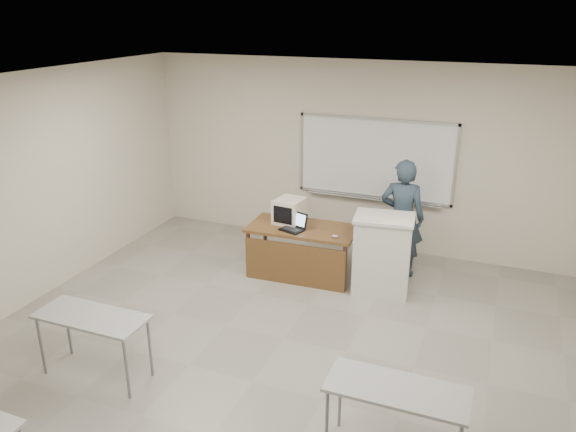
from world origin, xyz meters
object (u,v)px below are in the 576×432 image
at_px(laptop, 293,225).
at_px(presenter, 402,218).
at_px(podium, 382,254).
at_px(mouse, 335,236).
at_px(whiteboard, 375,160).
at_px(instructor_desk, 300,242).
at_px(crt_monitor, 290,211).
at_px(keyboard, 394,220).

distance_m(laptop, presenter, 1.58).
bearing_deg(podium, laptop, 173.64).
height_order(mouse, presenter, presenter).
xyz_separation_m(podium, presenter, (0.12, 0.67, 0.31)).
distance_m(whiteboard, presenter, 1.18).
height_order(podium, laptop, podium).
bearing_deg(podium, presenter, 72.27).
height_order(instructor_desk, mouse, mouse).
height_order(crt_monitor, laptop, crt_monitor).
height_order(whiteboard, presenter, whiteboard).
xyz_separation_m(crt_monitor, mouse, (0.80, -0.33, -0.16)).
relative_size(instructor_desk, laptop, 4.94).
relative_size(podium, presenter, 0.64).
bearing_deg(mouse, whiteboard, 104.17).
xyz_separation_m(crt_monitor, laptop, (0.15, -0.25, -0.12)).
distance_m(laptop, mouse, 0.66).
bearing_deg(mouse, presenter, 64.51).
height_order(instructor_desk, podium, podium).
relative_size(instructor_desk, podium, 1.40).
relative_size(mouse, presenter, 0.05).
xyz_separation_m(whiteboard, keyboard, (0.65, -1.59, -0.35)).
relative_size(whiteboard, laptop, 7.85).
xyz_separation_m(instructor_desk, podium, (1.20, 0.01, -0.00)).
relative_size(laptop, mouse, 3.34).
relative_size(crt_monitor, mouse, 4.63).
bearing_deg(crt_monitor, whiteboard, 58.79).
relative_size(whiteboard, instructor_desk, 1.59).
relative_size(crt_monitor, keyboard, 1.06).
height_order(instructor_desk, presenter, presenter).
xyz_separation_m(instructor_desk, crt_monitor, (-0.25, 0.24, 0.36)).
bearing_deg(presenter, whiteboard, -54.08).
bearing_deg(mouse, laptop, -166.90).
xyz_separation_m(podium, crt_monitor, (-1.45, 0.23, 0.37)).
bearing_deg(presenter, keyboard, 90.27).
height_order(whiteboard, podium, whiteboard).
xyz_separation_m(whiteboard, instructor_desk, (-0.70, -1.48, -0.92)).
distance_m(instructor_desk, podium, 1.20).
bearing_deg(presenter, mouse, 43.01).
bearing_deg(laptop, whiteboard, 79.44).
xyz_separation_m(whiteboard, presenter, (0.62, -0.80, -0.61)).
bearing_deg(podium, mouse, -178.74).
distance_m(instructor_desk, crt_monitor, 0.50).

